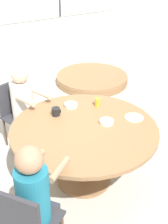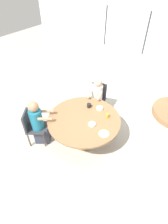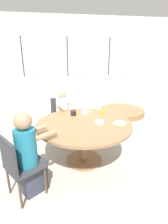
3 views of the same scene
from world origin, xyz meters
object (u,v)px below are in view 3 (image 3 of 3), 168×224
juice_glass (102,112)px  bowl_white_shallow (100,122)px  person_woman_green_shirt (63,115)px  coffee_mug (73,113)px  bowl_cereal (85,112)px  chair_for_man_blue_shirt (17,164)px  person_man_blue_shirt (29,156)px  folded_table_stack (122,112)px  chair_for_woman_green_shirt (61,114)px

juice_glass → bowl_white_shallow: bearing=-109.7°
person_woman_green_shirt → coffee_mug: bearing=88.3°
bowl_cereal → chair_for_man_blue_shirt: bearing=-133.0°
person_man_blue_shirt → juice_glass: size_ratio=11.44×
bowl_cereal → folded_table_stack: bearing=50.6°
bowl_white_shallow → bowl_cereal: bowl_cereal is taller
bowl_cereal → chair_for_woman_green_shirt: bearing=124.1°
person_woman_green_shirt → bowl_cereal: person_woman_green_shirt is taller
person_woman_green_shirt → bowl_white_shallow: size_ratio=7.51×
juice_glass → bowl_white_shallow: (-0.13, -0.37, -0.03)m
person_woman_green_shirt → bowl_white_shallow: bearing=100.9°
person_woman_green_shirt → person_man_blue_shirt: size_ratio=0.99×
juice_glass → bowl_cereal: (-0.27, 0.15, -0.03)m
person_man_blue_shirt → coffee_mug: bearing=109.2°
chair_for_woman_green_shirt → person_man_blue_shirt: bearing=57.3°
bowl_white_shallow → chair_for_woman_green_shirt: bearing=116.3°
juice_glass → folded_table_stack: 2.32m
juice_glass → bowl_cereal: size_ratio=0.65×
juice_glass → bowl_white_shallow: juice_glass is taller
coffee_mug → juice_glass: juice_glass is taller
chair_for_woman_green_shirt → coffee_mug: size_ratio=8.84×
chair_for_woman_green_shirt → bowl_cereal: chair_for_woman_green_shirt is taller
juice_glass → folded_table_stack: juice_glass is taller
bowl_cereal → folded_table_stack: (1.43, 1.75, -0.65)m
chair_for_woman_green_shirt → folded_table_stack: size_ratio=0.64×
juice_glass → folded_table_stack: size_ratio=0.07×
person_woman_green_shirt → bowl_white_shallow: 1.14m
coffee_mug → bowl_white_shallow: (0.37, -0.43, -0.03)m
chair_for_man_blue_shirt → coffee_mug: (0.80, 1.02, 0.25)m
bowl_white_shallow → folded_table_stack: bearing=60.2°
chair_for_woman_green_shirt → juice_glass: chair_for_woman_green_shirt is taller
chair_for_man_blue_shirt → folded_table_stack: 3.79m
juice_glass → chair_for_man_blue_shirt: bearing=-143.5°
chair_for_man_blue_shirt → bowl_cereal: size_ratio=5.61×
person_woman_green_shirt → bowl_cereal: (0.38, -0.48, 0.21)m
folded_table_stack → bowl_cereal: bearing=-129.4°
chair_for_man_blue_shirt → folded_table_stack: bearing=104.1°
person_man_blue_shirt → folded_table_stack: (2.33, 2.76, -0.45)m
chair_for_woman_green_shirt → chair_for_man_blue_shirt: size_ratio=1.00×
person_man_blue_shirt → bowl_cereal: bearing=103.3°
chair_for_man_blue_shirt → juice_glass: 1.64m
bowl_white_shallow → person_woman_green_shirt: bearing=117.7°
chair_for_man_blue_shirt → folded_table_stack: (2.46, 2.85, -0.43)m
chair_for_woman_green_shirt → coffee_mug: 0.78m
coffee_mug → juice_glass: size_ratio=0.98×
coffee_mug → bowl_cereal: bearing=19.8°
chair_for_woman_green_shirt → chair_for_man_blue_shirt: (-0.60, -1.74, 0.00)m
juice_glass → folded_table_stack: bearing=58.4°
chair_for_woman_green_shirt → person_woman_green_shirt: (0.05, -0.15, 0.01)m
chair_for_man_blue_shirt → folded_table_stack: chair_for_man_blue_shirt is taller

